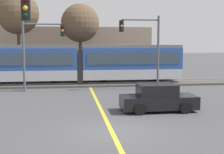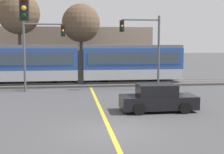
# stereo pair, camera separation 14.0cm
# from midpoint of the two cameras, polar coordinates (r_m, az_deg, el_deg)

# --- Properties ---
(ground_plane) EXTENTS (200.00, 200.00, 0.00)m
(ground_plane) POSITION_cam_midpoint_polar(r_m,az_deg,el_deg) (13.55, 0.07, -10.01)
(ground_plane) COLOR #474749
(track_bed) EXTENTS (120.00, 4.00, 0.18)m
(track_bed) POSITION_cam_midpoint_polar(r_m,az_deg,el_deg) (28.56, -4.01, -1.20)
(track_bed) COLOR #4C4742
(track_bed) RESTS_ON ground
(rail_near) EXTENTS (120.00, 0.08, 0.10)m
(rail_near) POSITION_cam_midpoint_polar(r_m,az_deg,el_deg) (27.83, -3.92, -1.11)
(rail_near) COLOR #939399
(rail_near) RESTS_ON track_bed
(rail_far) EXTENTS (120.00, 0.08, 0.10)m
(rail_far) POSITION_cam_midpoint_polar(r_m,az_deg,el_deg) (29.26, -4.10, -0.75)
(rail_far) COLOR #939399
(rail_far) RESTS_ON track_bed
(light_rail_tram) EXTENTS (28.00, 2.64, 3.43)m
(light_rail_tram) POSITION_cam_midpoint_polar(r_m,az_deg,el_deg) (28.58, -15.28, 2.54)
(light_rail_tram) COLOR #B7BAC1
(light_rail_tram) RESTS_ON track_bed
(lane_centre_line) EXTENTS (0.20, 16.29, 0.01)m
(lane_centre_line) POSITION_cam_midpoint_polar(r_m,az_deg,el_deg) (18.59, -2.07, -5.51)
(lane_centre_line) COLOR gold
(lane_centre_line) RESTS_ON ground
(sedan_crossing) EXTENTS (4.20, 1.93, 1.52)m
(sedan_crossing) POSITION_cam_midpoint_polar(r_m,az_deg,el_deg) (17.60, 8.60, -3.94)
(sedan_crossing) COLOR black
(sedan_crossing) RESTS_ON ground
(traffic_light_far_left) EXTENTS (3.25, 0.38, 5.62)m
(traffic_light_far_left) POSITION_cam_midpoint_polar(r_m,az_deg,el_deg) (24.93, -13.12, 5.93)
(traffic_light_far_left) COLOR #515459
(traffic_light_far_left) RESTS_ON ground
(traffic_light_far_right) EXTENTS (3.25, 0.38, 5.94)m
(traffic_light_far_right) POSITION_cam_midpoint_polar(r_m,az_deg,el_deg) (25.06, 6.34, 6.55)
(traffic_light_far_right) COLOR #515459
(traffic_light_far_right) RESTS_ON ground
(bare_tree_west) EXTENTS (4.11, 4.11, 8.73)m
(bare_tree_west) POSITION_cam_midpoint_polar(r_m,az_deg,el_deg) (32.43, -16.55, 11.04)
(bare_tree_west) COLOR brown
(bare_tree_west) RESTS_ON ground
(bare_tree_east) EXTENTS (3.88, 3.88, 7.74)m
(bare_tree_east) POSITION_cam_midpoint_polar(r_m,az_deg,el_deg) (32.23, -5.56, 9.75)
(bare_tree_east) COLOR brown
(bare_tree_east) RESTS_ON ground
(building_backdrop_far) EXTENTS (18.88, 6.00, 5.60)m
(building_backdrop_far) POSITION_cam_midpoint_polar(r_m,az_deg,el_deg) (38.50, -7.41, 4.73)
(building_backdrop_far) COLOR gray
(building_backdrop_far) RESTS_ON ground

